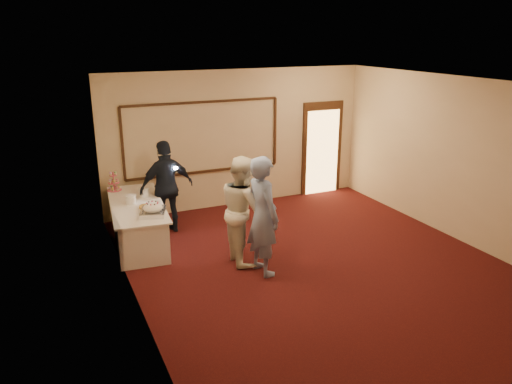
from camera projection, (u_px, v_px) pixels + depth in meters
floor at (317, 265)px, 8.40m from camera, size 7.00×7.00×0.00m
room_walls at (322, 148)px, 7.78m from camera, size 6.04×7.04×3.02m
wall_molding at (203, 137)px, 10.61m from camera, size 3.45×0.04×1.55m
doorway at (322, 149)px, 11.91m from camera, size 1.05×0.07×2.20m
buffet_table at (138, 223)px, 9.20m from camera, size 1.15×2.47×0.77m
pavlova_tray at (153, 209)px, 8.50m from camera, size 0.54×0.64×0.21m
cupcake_stand at (114, 183)px, 9.77m from camera, size 0.28×0.28×0.41m
plate_stack_a at (131, 200)px, 9.02m from camera, size 0.20×0.20×0.16m
plate_stack_b at (144, 192)px, 9.43m from camera, size 0.20×0.20×0.17m
tart at (146, 207)px, 8.79m from camera, size 0.29×0.29×0.06m
man at (263, 216)px, 7.88m from camera, size 0.56×0.77×1.95m
woman at (243, 210)px, 8.32m from camera, size 0.75×0.94×1.83m
guest at (167, 187)px, 9.55m from camera, size 1.11×0.57×1.82m
camera_flash at (176, 168)px, 9.32m from camera, size 0.08×0.06×0.05m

